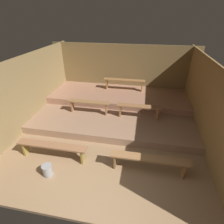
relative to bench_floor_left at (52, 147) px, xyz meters
The scene contains 12 objects.
ground 2.14m from the bench_floor_left, 53.34° to the left, with size 6.33×6.25×0.08m, color #91704F.
wall_back 4.67m from the bench_floor_left, 74.25° to the left, with size 6.33×0.06×2.29m, color brown.
wall_left 2.41m from the bench_floor_left, 132.57° to the left, with size 0.06×6.25×2.29m, color olive.
wall_right 4.45m from the bench_floor_left, 22.56° to the left, with size 0.06×6.25×2.29m, color olive.
platform_lower 2.90m from the bench_floor_left, 64.36° to the left, with size 5.53×3.60×0.25m, color #957157.
platform_middle 3.65m from the bench_floor_left, 69.99° to the left, with size 5.53×1.94×0.25m, color #9B6C55.
bench_floor_left is the anchor object (origin of this frame).
bench_floor_right 2.50m from the bench_floor_left, ahead, with size 1.88×0.24×0.46m.
bench_lower_left 2.14m from the bench_floor_left, 80.09° to the left, with size 1.51×0.24×0.46m.
bench_lower_right 3.00m from the bench_floor_left, 44.46° to the left, with size 1.51×0.24×0.46m.
bench_middle_center 4.13m from the bench_floor_left, 69.90° to the left, with size 1.74×0.24×0.46m.
pail_floor 0.60m from the bench_floor_left, 78.02° to the right, with size 0.24×0.24×0.30m, color gray.
Camera 1 is at (0.92, -2.03, 3.45)m, focal length 27.59 mm.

